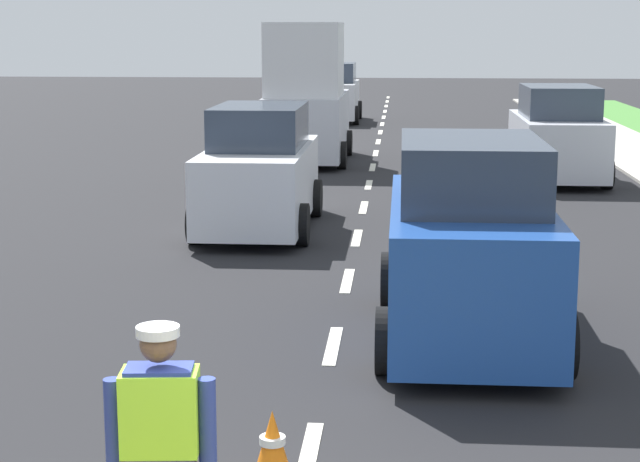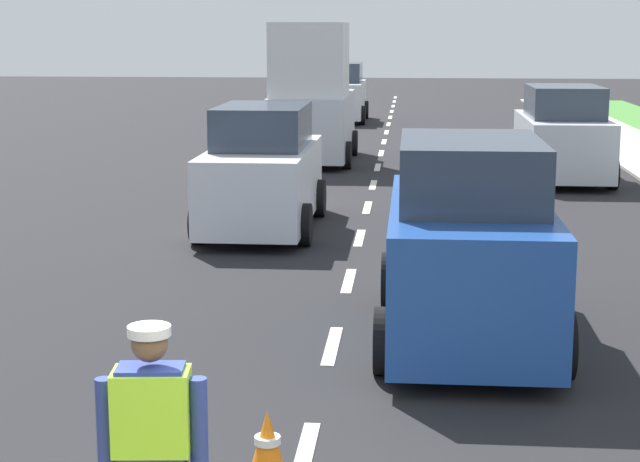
{
  "view_description": "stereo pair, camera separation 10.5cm",
  "coord_description": "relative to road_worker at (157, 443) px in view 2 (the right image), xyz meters",
  "views": [
    {
      "loc": [
        0.71,
        -5.26,
        3.39
      ],
      "look_at": [
        -0.21,
        6.6,
        1.1
      ],
      "focal_mm": 59.04,
      "sensor_mm": 36.0,
      "label": 1
    },
    {
      "loc": [
        0.82,
        -5.25,
        3.39
      ],
      "look_at": [
        -0.21,
        6.6,
        1.1
      ],
      "focal_mm": 59.04,
      "sensor_mm": 36.0,
      "label": 2
    }
  ],
  "objects": [
    {
      "name": "ground_plane",
      "position": [
        0.68,
        20.37,
        -0.93
      ],
      "size": [
        96.0,
        96.0,
        0.0
      ],
      "primitive_type": "plane",
      "color": "black"
    },
    {
      "name": "lane_center_line",
      "position": [
        0.68,
        24.57,
        -0.93
      ],
      "size": [
        0.14,
        46.4,
        0.01
      ],
      "color": "silver",
      "rests_on": "ground"
    },
    {
      "name": "road_worker",
      "position": [
        0.0,
        0.0,
        0.0
      ],
      "size": [
        0.75,
        0.42,
        1.67
      ],
      "color": "#383D4C",
      "rests_on": "ground"
    },
    {
      "name": "traffic_cone_far",
      "position": [
        0.45,
        1.6,
        -0.66
      ],
      "size": [
        0.36,
        0.36,
        0.55
      ],
      "color": "black",
      "rests_on": "ground"
    },
    {
      "name": "delivery_truck",
      "position": [
        -1.03,
        20.96,
        0.68
      ],
      "size": [
        2.16,
        4.6,
        3.54
      ],
      "color": "silver",
      "rests_on": "ground"
    },
    {
      "name": "car_oncoming_third",
      "position": [
        -1.09,
        33.16,
        0.07
      ],
      "size": [
        1.89,
        4.17,
        2.15
      ],
      "color": "silver",
      "rests_on": "ground"
    },
    {
      "name": "car_oncoming_lead",
      "position": [
        -1.02,
        11.76,
        0.05
      ],
      "size": [
        1.92,
        4.32,
        2.12
      ],
      "color": "silver",
      "rests_on": "ground"
    },
    {
      "name": "car_parked_far",
      "position": [
        4.9,
        18.2,
        0.06
      ],
      "size": [
        2.02,
        4.29,
        2.14
      ],
      "color": "silver",
      "rests_on": "ground"
    },
    {
      "name": "car_outgoing_ahead",
      "position": [
        2.14,
        5.48,
        0.11
      ],
      "size": [
        1.95,
        4.21,
        2.24
      ],
      "color": "#1E4799",
      "rests_on": "ground"
    }
  ]
}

